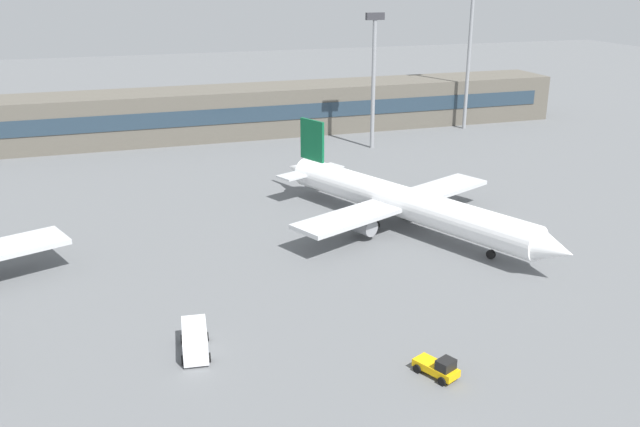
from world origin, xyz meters
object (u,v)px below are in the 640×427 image
Objects in this scene: baggage_tug_yellow at (439,367)px; service_van_white at (195,340)px; floodlight_tower_east at (374,71)px; floodlight_tower_west at (470,41)px; airplane_mid at (405,203)px.

service_van_white is (-17.41, 9.46, 0.31)m from baggage_tug_yellow.
service_van_white is at bearing -123.71° from floodlight_tower_east.
floodlight_tower_east is at bearing -158.87° from floodlight_tower_west.
airplane_mid is 7.69× the size of service_van_white.
service_van_white is at bearing 151.47° from baggage_tug_yellow.
airplane_mid is 61.37m from floodlight_tower_west.
airplane_mid is at bearing -126.13° from floodlight_tower_west.
floodlight_tower_east is at bearing 71.93° from baggage_tug_yellow.
floodlight_tower_west is (46.37, 78.74, 16.35)m from baggage_tug_yellow.
baggage_tug_yellow is 0.17× the size of floodlight_tower_east.
baggage_tug_yellow is at bearing -120.49° from floodlight_tower_west.
airplane_mid reaches higher than service_van_white.
floodlight_tower_west is (63.78, 69.28, 16.03)m from service_van_white.
floodlight_tower_east reaches higher than baggage_tug_yellow.
airplane_mid is 10.63× the size of baggage_tug_yellow.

